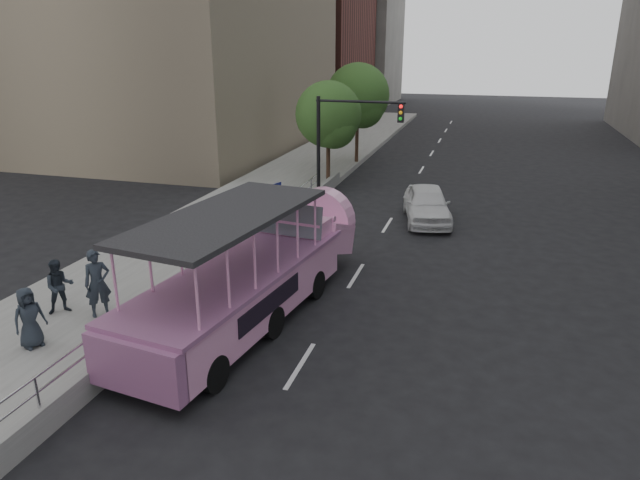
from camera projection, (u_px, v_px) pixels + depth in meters
The scene contains 14 objects.
ground at pixel (289, 324), 16.13m from camera, with size 160.00×160.00×0.00m, color black.
sidewalk at pixel (245, 210), 26.69m from camera, with size 5.50×80.00×0.30m, color #9C9C97.
kerb_wall at pixel (220, 271), 18.63m from camera, with size 0.24×30.00×0.36m, color #A5A5A0.
guardrail at pixel (218, 252), 18.41m from camera, with size 0.07×22.00×0.71m.
duck_boat at pixel (257, 272), 16.45m from camera, with size 3.78×10.50×3.41m.
car at pixel (427, 204), 25.23m from camera, with size 1.87×4.64×1.58m, color silver.
pedestrian_near at pixel (98, 283), 15.70m from camera, with size 0.70×0.46×1.93m, color #252D36.
pedestrian_mid at pixel (59, 286), 15.93m from camera, with size 0.77×0.60×1.58m, color #252D36.
pedestrian_far at pixel (29, 318), 14.10m from camera, with size 0.77×0.50×1.58m, color #252D36.
parking_sign at pixel (277, 206), 22.00m from camera, with size 0.17×0.54×2.48m.
traffic_signal at pixel (343, 134), 26.77m from camera, with size 4.20×0.32×5.20m.
street_tree_near at pixel (330, 117), 30.20m from camera, with size 3.52×3.52×5.72m.
street_tree_far at pixel (359, 98), 35.42m from camera, with size 3.97×3.97×6.45m.
midrise_stone_b at pixel (336, 24), 75.16m from camera, with size 16.00×14.00×20.00m, color gray.
Camera 1 is at (4.98, -13.62, 7.51)m, focal length 32.00 mm.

